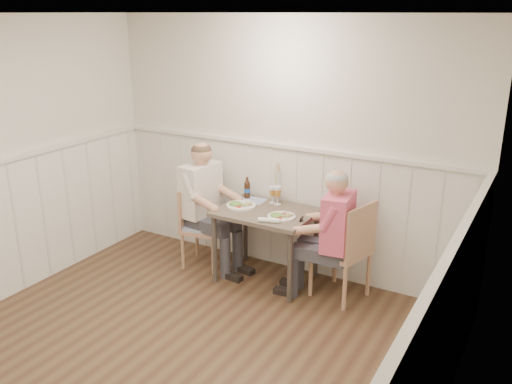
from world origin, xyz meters
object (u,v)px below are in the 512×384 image
(dining_table, at_px, (266,220))
(chair_left, at_px, (199,223))
(diner_cream, at_px, (204,214))
(grass_vase, at_px, (275,182))
(beer_bottle, at_px, (247,189))
(chair_right, at_px, (346,247))
(man_in_pink, at_px, (333,246))

(dining_table, distance_m, chair_left, 0.81)
(chair_left, xyz_separation_m, diner_cream, (0.05, 0.02, 0.11))
(diner_cream, bearing_deg, chair_left, -159.69)
(diner_cream, xyz_separation_m, grass_vase, (0.67, 0.32, 0.37))
(beer_bottle, bearing_deg, chair_left, -148.90)
(chair_right, distance_m, diner_cream, 1.57)
(chair_right, height_order, man_in_pink, man_in_pink)
(dining_table, relative_size, man_in_pink, 0.72)
(chair_left, bearing_deg, man_in_pink, -0.44)
(beer_bottle, bearing_deg, dining_table, -33.14)
(dining_table, height_order, grass_vase, grass_vase)
(diner_cream, relative_size, beer_bottle, 5.99)
(chair_left, relative_size, grass_vase, 1.99)
(dining_table, xyz_separation_m, chair_right, (0.83, 0.04, -0.12))
(man_in_pink, height_order, diner_cream, diner_cream)
(man_in_pink, bearing_deg, dining_table, 176.28)
(dining_table, xyz_separation_m, grass_vase, (-0.07, 0.31, 0.30))
(dining_table, distance_m, chair_right, 0.84)
(chair_left, bearing_deg, grass_vase, 25.40)
(diner_cream, distance_m, grass_vase, 0.83)
(dining_table, xyz_separation_m, beer_bottle, (-0.35, 0.23, 0.20))
(chair_right, height_order, chair_left, chair_right)
(beer_bottle, bearing_deg, diner_cream, -147.56)
(chair_right, bearing_deg, dining_table, -177.22)
(chair_right, relative_size, beer_bottle, 4.22)
(chair_left, height_order, man_in_pink, man_in_pink)
(man_in_pink, bearing_deg, chair_right, 39.95)
(man_in_pink, height_order, grass_vase, man_in_pink)
(chair_right, bearing_deg, diner_cream, -177.94)
(dining_table, distance_m, diner_cream, 0.74)
(dining_table, relative_size, grass_vase, 2.14)
(chair_right, height_order, diner_cream, diner_cream)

